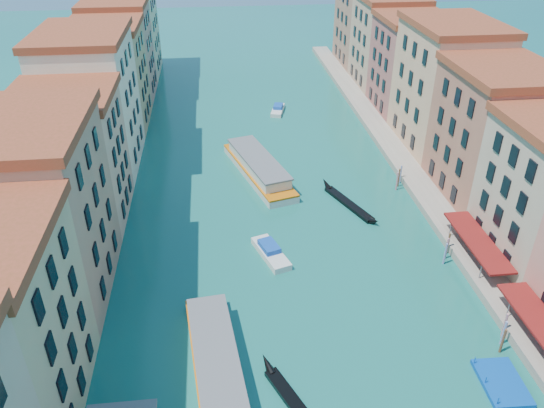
{
  "coord_description": "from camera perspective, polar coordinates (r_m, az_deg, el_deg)",
  "views": [
    {
      "loc": [
        -7.39,
        -8.7,
        38.46
      ],
      "look_at": [
        -1.48,
        43.36,
        7.04
      ],
      "focal_mm": 35.0,
      "sensor_mm": 36.0,
      "label": 1
    }
  ],
  "objects": [
    {
      "name": "vaporetto_near",
      "position": [
        50.71,
        -6.03,
        -16.54
      ],
      "size": [
        6.06,
        18.45,
        2.69
      ],
      "rotation": [
        0.0,
        0.0,
        0.11
      ],
      "color": "silver",
      "rests_on": "ground"
    },
    {
      "name": "gondola_far",
      "position": [
        75.19,
        8.14,
        0.19
      ],
      "size": [
        6.08,
        12.92,
        1.92
      ],
      "rotation": [
        0.0,
        0.0,
        0.39
      ],
      "color": "black",
      "rests_on": "ground"
    },
    {
      "name": "vaporetto_far",
      "position": [
        81.79,
        -1.47,
        3.97
      ],
      "size": [
        10.03,
        20.82,
        3.02
      ],
      "rotation": [
        0.0,
        0.0,
        0.28
      ],
      "color": "silver",
      "rests_on": "ground"
    },
    {
      "name": "right_bank_palazzos",
      "position": [
        87.48,
        19.56,
        10.01
      ],
      "size": [
        12.8,
        128.4,
        21.0
      ],
      "color": "#AE433E",
      "rests_on": "ground"
    },
    {
      "name": "quay",
      "position": [
        87.95,
        13.79,
        4.45
      ],
      "size": [
        4.0,
        140.0,
        1.0
      ],
      "primitive_type": "cube",
      "color": "gray",
      "rests_on": "ground"
    },
    {
      "name": "mooring_poles_right",
      "position": [
        59.07,
        22.39,
        -10.9
      ],
      "size": [
        1.44,
        54.24,
        3.2
      ],
      "color": "#53381C",
      "rests_on": "ground"
    },
    {
      "name": "motorboat_far",
      "position": [
        106.83,
        0.63,
        10.15
      ],
      "size": [
        3.59,
        6.75,
        1.34
      ],
      "rotation": [
        0.0,
        0.0,
        -0.26
      ],
      "color": "silver",
      "rests_on": "ground"
    },
    {
      "name": "left_bank_palazzos",
      "position": [
        80.97,
        -19.51,
        8.35
      ],
      "size": [
        12.8,
        128.4,
        21.0
      ],
      "color": "tan",
      "rests_on": "ground"
    },
    {
      "name": "motorboat_mid",
      "position": [
        64.27,
        -0.16,
        -5.16
      ],
      "size": [
        4.36,
        7.48,
        1.48
      ],
      "rotation": [
        0.0,
        0.0,
        0.32
      ],
      "color": "silver",
      "rests_on": "ground"
    },
    {
      "name": "blue_dock",
      "position": [
        54.27,
        23.49,
        -17.22
      ],
      "size": [
        3.84,
        5.58,
        0.45
      ],
      "rotation": [
        0.0,
        0.0,
        -0.04
      ],
      "color": "#0448AD",
      "rests_on": "ground"
    }
  ]
}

